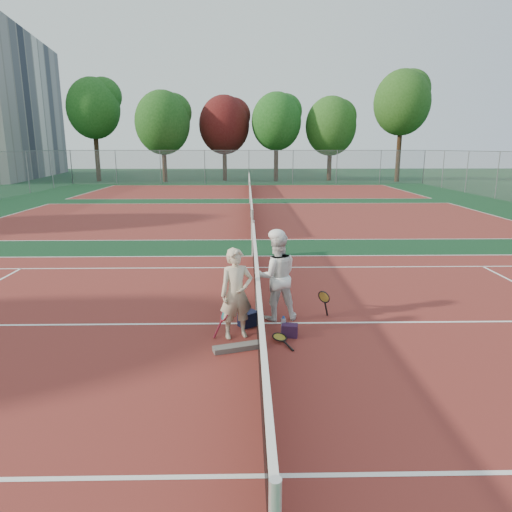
% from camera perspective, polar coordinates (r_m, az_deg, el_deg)
% --- Properties ---
extents(ground, '(130.00, 130.00, 0.00)m').
position_cam_1_polar(ground, '(8.70, 0.14, -8.44)').
color(ground, black).
rests_on(ground, ground).
extents(court_main, '(23.77, 10.97, 0.01)m').
position_cam_1_polar(court_main, '(8.70, 0.14, -8.42)').
color(court_main, maroon).
rests_on(court_main, ground).
extents(court_far_a, '(23.77, 10.97, 0.01)m').
position_cam_1_polar(court_far_a, '(21.82, -0.64, 4.88)').
color(court_far_a, maroon).
rests_on(court_far_a, ground).
extents(court_far_b, '(23.77, 10.97, 0.01)m').
position_cam_1_polar(court_far_b, '(35.23, -0.83, 8.13)').
color(court_far_b, maroon).
rests_on(court_far_b, ground).
extents(net_main, '(0.10, 10.98, 1.02)m').
position_cam_1_polar(net_main, '(8.53, 0.15, -5.26)').
color(net_main, black).
rests_on(net_main, ground).
extents(net_far_a, '(0.10, 10.98, 1.02)m').
position_cam_1_polar(net_far_a, '(21.75, -0.64, 6.20)').
color(net_far_a, black).
rests_on(net_far_a, ground).
extents(net_far_b, '(0.10, 10.98, 1.02)m').
position_cam_1_polar(net_far_b, '(35.18, -0.83, 8.96)').
color(net_far_b, black).
rests_on(net_far_b, ground).
extents(fence_back, '(32.00, 0.06, 3.00)m').
position_cam_1_polar(fence_back, '(42.11, -0.89, 11.04)').
color(fence_back, slate).
rests_on(fence_back, ground).
extents(player_a, '(0.67, 0.54, 1.59)m').
position_cam_1_polar(player_a, '(7.87, -2.47, -4.71)').
color(player_a, beige).
rests_on(player_a, ground).
extents(player_b, '(0.91, 0.75, 1.70)m').
position_cam_1_polar(player_b, '(8.70, 2.56, -2.56)').
color(player_b, white).
rests_on(player_b, ground).
extents(racket_red, '(0.38, 0.37, 0.55)m').
position_cam_1_polar(racket_red, '(8.07, -3.90, -8.17)').
color(racket_red, maroon).
rests_on(racket_red, ground).
extents(racket_black_held, '(0.37, 0.37, 0.56)m').
position_cam_1_polar(racket_black_held, '(8.95, 8.45, -6.04)').
color(racket_black_held, black).
rests_on(racket_black_held, ground).
extents(racket_spare, '(0.50, 0.66, 0.10)m').
position_cam_1_polar(racket_spare, '(7.95, 2.96, -10.23)').
color(racket_spare, black).
rests_on(racket_spare, ground).
extents(sports_bag_navy, '(0.42, 0.40, 0.27)m').
position_cam_1_polar(sports_bag_navy, '(8.56, -0.96, -7.87)').
color(sports_bag_navy, black).
rests_on(sports_bag_navy, ground).
extents(sports_bag_purple, '(0.30, 0.23, 0.22)m').
position_cam_1_polar(sports_bag_purple, '(8.12, 4.23, -9.27)').
color(sports_bag_purple, '#26102C').
rests_on(sports_bag_purple, ground).
extents(net_cover_canvas, '(0.86, 0.44, 0.09)m').
position_cam_1_polar(net_cover_canvas, '(7.64, -2.21, -11.32)').
color(net_cover_canvas, '#5F5A55').
rests_on(net_cover_canvas, ground).
extents(water_bottle, '(0.09, 0.09, 0.30)m').
position_cam_1_polar(water_bottle, '(8.19, 3.45, -8.77)').
color(water_bottle, '#C5E2F9').
rests_on(water_bottle, ground).
extents(tree_back_0, '(4.98, 4.98, 9.74)m').
position_cam_1_polar(tree_back_0, '(48.23, -19.66, 16.95)').
color(tree_back_0, '#382314').
rests_on(tree_back_0, ground).
extents(tree_back_1, '(5.14, 5.14, 8.47)m').
position_cam_1_polar(tree_back_1, '(45.34, -11.59, 15.99)').
color(tree_back_1, '#382314').
rests_on(tree_back_1, ground).
extents(tree_back_maroon, '(4.95, 4.95, 8.26)m').
position_cam_1_polar(tree_back_maroon, '(46.75, -4.00, 16.01)').
color(tree_back_maroon, '#382314').
rests_on(tree_back_maroon, ground).
extents(tree_back_3, '(4.79, 4.79, 8.44)m').
position_cam_1_polar(tree_back_3, '(45.77, 2.57, 16.43)').
color(tree_back_3, '#382314').
rests_on(tree_back_3, ground).
extents(tree_back_4, '(4.95, 4.95, 8.13)m').
position_cam_1_polar(tree_back_4, '(46.92, 9.32, 15.71)').
color(tree_back_4, '#382314').
rests_on(tree_back_4, ground).
extents(tree_back_5, '(5.26, 5.26, 10.38)m').
position_cam_1_polar(tree_back_5, '(47.26, 17.79, 17.76)').
color(tree_back_5, '#382314').
rests_on(tree_back_5, ground).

